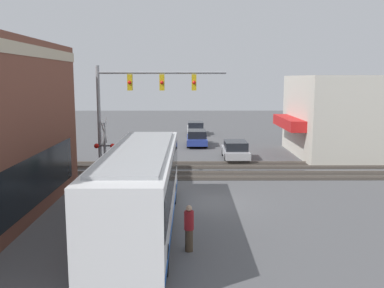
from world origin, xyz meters
name	(u,v)px	position (x,y,z in m)	size (l,w,h in m)	color
ground_plane	(207,203)	(0.00, 0.00, 0.00)	(120.00, 120.00, 0.00)	#565659
shop_building	(346,116)	(13.20, -11.39, 3.12)	(9.42, 9.05, 6.26)	beige
city_bus	(141,185)	(-3.67, 2.80, 1.86)	(11.65, 2.59, 3.37)	white
traffic_signal_gantry	(137,97)	(4.11, 3.81, 5.02)	(0.42, 7.31, 6.77)	gray
crossing_signal	(105,146)	(3.52, 5.63, 2.30)	(1.41, 1.18, 3.81)	gray
rail_track_near	(203,175)	(6.00, 0.00, 0.03)	(2.60, 60.00, 0.15)	#332D28
rail_track_far	(202,165)	(9.20, 0.00, 0.03)	(2.60, 60.00, 0.15)	#332D28
parked_car_silver	(235,151)	(11.56, -2.60, 0.65)	(4.27, 1.82, 1.39)	#B7B7BC
parked_car_blue	(197,138)	(18.01, 0.20, 0.67)	(4.47, 1.82, 1.43)	navy
parked_car_white	(196,128)	(25.91, 0.20, 0.64)	(4.34, 1.82, 1.38)	silver
pedestrian_at_crossing	(114,170)	(3.86, 5.19, 0.86)	(0.34, 0.34, 1.69)	#2D3351
pedestrian_near_bus	(189,228)	(-5.80, 0.88, 0.85)	(0.34, 0.34, 1.68)	#473828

